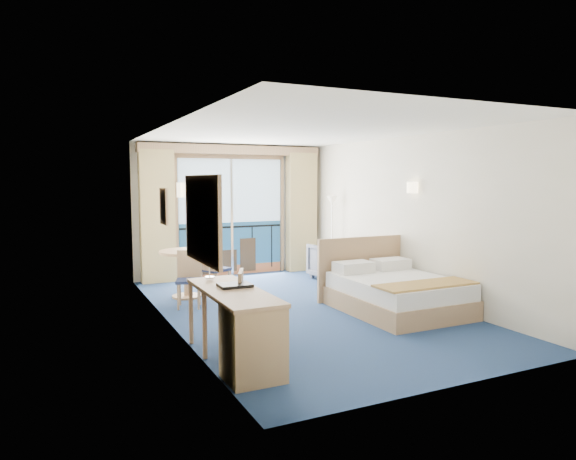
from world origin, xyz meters
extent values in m
plane|color=navy|center=(0.00, 0.00, 0.00)|extent=(6.50, 6.50, 0.00)
cube|color=silver|center=(0.00, 3.26, 1.35)|extent=(4.00, 0.02, 2.70)
cube|color=silver|center=(0.00, -3.26, 1.35)|extent=(4.00, 0.02, 2.70)
cube|color=silver|center=(-2.01, 0.00, 1.35)|extent=(0.02, 6.50, 2.70)
cube|color=silver|center=(2.01, 0.00, 1.35)|extent=(0.02, 6.50, 2.70)
cube|color=white|center=(0.00, 0.00, 2.71)|extent=(4.00, 6.50, 0.02)
cube|color=navy|center=(0.00, 3.22, 0.56)|extent=(2.20, 0.02, 1.08)
cube|color=#C2E3FF|center=(0.00, 3.22, 1.76)|extent=(2.20, 0.02, 1.32)
cube|color=brown|center=(0.00, 3.22, 0.10)|extent=(2.20, 0.02, 0.20)
cube|color=black|center=(0.00, 3.22, 1.00)|extent=(2.20, 0.02, 0.04)
cube|color=tan|center=(0.00, 3.21, 2.46)|extent=(2.36, 0.03, 0.12)
cube|color=tan|center=(-1.15, 3.21, 1.20)|extent=(0.06, 0.03, 2.40)
cube|color=tan|center=(1.15, 3.21, 1.20)|extent=(0.06, 0.03, 2.40)
cube|color=silver|center=(0.00, 3.21, 1.20)|extent=(0.05, 0.02, 2.40)
cube|color=#3D2B1B|center=(0.35, 3.21, 0.40)|extent=(0.35, 0.02, 0.70)
cube|color=#3D2B1B|center=(-0.55, 3.21, 0.40)|extent=(0.35, 0.02, 0.70)
cube|color=#3D2B1B|center=(-0.05, 3.21, 0.30)|extent=(0.30, 0.02, 0.45)
cube|color=black|center=(-0.90, 3.22, 0.55)|extent=(0.02, 0.01, 0.90)
cube|color=black|center=(-0.45, 3.22, 0.55)|extent=(0.03, 0.01, 0.90)
cube|color=black|center=(0.00, 3.22, 0.55)|extent=(0.03, 0.01, 0.90)
cube|color=black|center=(0.45, 3.22, 0.55)|extent=(0.03, 0.01, 0.90)
cube|color=black|center=(0.90, 3.22, 0.55)|extent=(0.02, 0.01, 0.90)
cube|color=tan|center=(-1.55, 3.07, 1.28)|extent=(0.65, 0.22, 2.55)
cube|color=tan|center=(1.55, 3.07, 1.28)|extent=(0.65, 0.22, 2.55)
cube|color=tan|center=(0.00, 3.10, 2.58)|extent=(3.80, 0.25, 0.18)
cube|color=tan|center=(-1.98, -1.50, 1.55)|extent=(0.04, 1.25, 0.95)
cube|color=#ACB5BF|center=(-1.95, -1.50, 1.55)|extent=(0.01, 1.12, 0.82)
cube|color=tan|center=(-1.98, 0.45, 1.60)|extent=(0.03, 0.42, 0.52)
cube|color=gray|center=(-1.96, 0.45, 1.60)|extent=(0.01, 0.34, 0.44)
cylinder|color=#FFE6B2|center=(-1.94, -0.60, 1.85)|extent=(0.18, 0.18, 0.18)
cylinder|color=#FFE6B2|center=(1.94, -0.15, 1.85)|extent=(0.18, 0.18, 0.18)
cube|color=tan|center=(1.23, -0.75, 0.14)|extent=(1.50, 1.88, 0.28)
cube|color=white|center=(1.23, -0.75, 0.40)|extent=(1.45, 1.82, 0.24)
cube|color=#B18445|center=(1.23, -1.36, 0.53)|extent=(1.49, 0.52, 0.03)
cube|color=white|center=(0.87, -0.08, 0.60)|extent=(0.58, 0.38, 0.17)
cube|color=white|center=(1.59, -0.08, 0.60)|extent=(0.58, 0.38, 0.17)
cube|color=tan|center=(1.23, 0.23, 0.52)|extent=(1.65, 0.06, 1.03)
cube|color=tan|center=(1.75, 0.76, 0.30)|extent=(0.46, 0.43, 0.60)
cube|color=silver|center=(1.73, 0.77, 0.63)|extent=(0.16, 0.13, 0.07)
imported|color=#484D58|center=(1.65, 1.89, 0.36)|extent=(0.85, 0.87, 0.72)
cylinder|color=silver|center=(1.79, 2.17, 0.02)|extent=(0.23, 0.23, 0.03)
cylinder|color=silver|center=(1.79, 2.17, 0.78)|extent=(0.02, 0.02, 1.55)
cone|color=white|center=(1.79, 2.17, 1.55)|extent=(0.21, 0.21, 0.19)
cube|color=tan|center=(-1.70, -1.68, 0.77)|extent=(0.58, 1.69, 0.04)
cube|color=tan|center=(-1.70, -2.26, 0.37)|extent=(0.55, 0.51, 0.75)
cylinder|color=tan|center=(-1.96, -1.47, 0.37)|extent=(0.05, 0.05, 0.75)
cylinder|color=tan|center=(-1.44, -1.47, 0.37)|extent=(0.05, 0.05, 0.75)
cylinder|color=tan|center=(-1.96, -0.89, 0.37)|extent=(0.05, 0.05, 0.75)
cylinder|color=tan|center=(-1.44, -0.89, 0.37)|extent=(0.05, 0.05, 0.75)
cube|color=#1F2749|center=(-1.31, -1.42, 0.45)|extent=(0.53, 0.53, 0.05)
cube|color=tan|center=(-1.48, -1.34, 0.69)|extent=(0.20, 0.38, 0.47)
cylinder|color=tan|center=(-1.23, -1.63, 0.21)|extent=(0.03, 0.03, 0.43)
cylinder|color=tan|center=(-1.10, -1.34, 0.21)|extent=(0.03, 0.03, 0.43)
cylinder|color=tan|center=(-1.52, -1.50, 0.21)|extent=(0.03, 0.03, 0.43)
cylinder|color=tan|center=(-1.39, -1.21, 0.21)|extent=(0.03, 0.03, 0.43)
cube|color=black|center=(-1.62, -1.53, 0.81)|extent=(0.36, 0.27, 0.03)
cylinder|color=silver|center=(-1.76, -1.02, 0.82)|extent=(0.11, 0.11, 0.02)
cylinder|color=silver|center=(-1.76, -1.02, 1.00)|extent=(0.01, 0.01, 0.37)
cone|color=white|center=(-1.76, -1.02, 1.18)|extent=(0.10, 0.10, 0.09)
cylinder|color=tan|center=(-1.39, 1.57, 0.77)|extent=(0.89, 0.89, 0.04)
cylinder|color=tan|center=(-1.39, 1.57, 0.39)|extent=(0.09, 0.09, 0.77)
cylinder|color=tan|center=(-1.39, 1.57, 0.02)|extent=(0.49, 0.49, 0.03)
cube|color=#1F2749|center=(-0.90, 1.51, 0.45)|extent=(0.55, 0.55, 0.05)
cube|color=tan|center=(-1.06, 1.41, 0.70)|extent=(0.24, 0.36, 0.48)
cylinder|color=tan|center=(-0.67, 1.46, 0.22)|extent=(0.03, 0.03, 0.43)
cylinder|color=tan|center=(-0.84, 1.73, 0.22)|extent=(0.03, 0.03, 0.43)
cylinder|color=tan|center=(-0.95, 1.29, 0.22)|extent=(0.03, 0.03, 0.43)
cylinder|color=tan|center=(-1.12, 1.56, 0.22)|extent=(0.03, 0.03, 0.43)
cube|color=#1F2749|center=(-1.53, 0.87, 0.42)|extent=(0.48, 0.48, 0.04)
cube|color=tan|center=(-1.47, 1.04, 0.65)|extent=(0.37, 0.16, 0.45)
cylinder|color=tan|center=(-1.72, 0.77, 0.20)|extent=(0.03, 0.03, 0.40)
cylinder|color=tan|center=(-1.43, 0.67, 0.20)|extent=(0.03, 0.03, 0.40)
cylinder|color=tan|center=(-1.62, 1.06, 0.20)|extent=(0.03, 0.03, 0.40)
cylinder|color=tan|center=(-1.33, 0.96, 0.20)|extent=(0.03, 0.03, 0.40)
camera|label=1|loc=(-3.50, -6.85, 1.97)|focal=32.00mm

